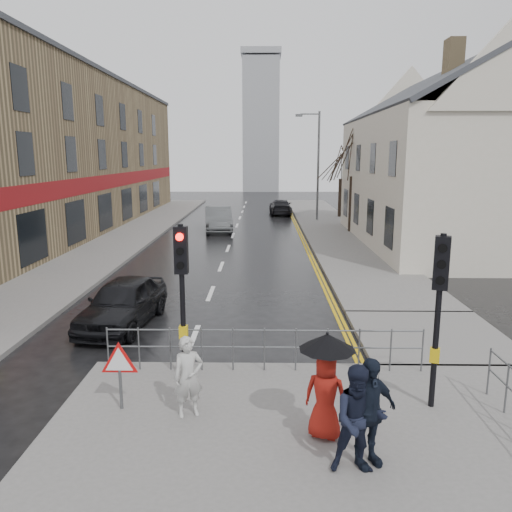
{
  "coord_description": "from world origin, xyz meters",
  "views": [
    {
      "loc": [
        1.93,
        -10.0,
        4.92
      ],
      "look_at": [
        1.69,
        5.31,
        1.84
      ],
      "focal_mm": 35.0,
      "sensor_mm": 36.0,
      "label": 1
    }
  ],
  "objects_px": {
    "pedestrian_with_umbrella": "(326,379)",
    "pedestrian_d": "(368,412)",
    "car_parked": "(123,302)",
    "car_mid": "(218,219)",
    "pedestrian_a": "(188,377)",
    "pedestrian_b": "(359,420)"
  },
  "relations": [
    {
      "from": "pedestrian_with_umbrella",
      "to": "car_parked",
      "type": "xyz_separation_m",
      "value": [
        -5.19,
        6.11,
        -0.51
      ]
    },
    {
      "from": "pedestrian_d",
      "to": "car_parked",
      "type": "bearing_deg",
      "value": 104.71
    },
    {
      "from": "pedestrian_b",
      "to": "pedestrian_with_umbrella",
      "type": "xyz_separation_m",
      "value": [
        -0.39,
        0.96,
        0.21
      ]
    },
    {
      "from": "pedestrian_with_umbrella",
      "to": "pedestrian_d",
      "type": "xyz_separation_m",
      "value": [
        0.55,
        -0.78,
        -0.19
      ]
    },
    {
      "from": "pedestrian_b",
      "to": "car_mid",
      "type": "xyz_separation_m",
      "value": [
        -4.47,
        25.92,
        -0.2
      ]
    },
    {
      "from": "pedestrian_d",
      "to": "pedestrian_with_umbrella",
      "type": "bearing_deg",
      "value": 100.16
    },
    {
      "from": "car_parked",
      "to": "pedestrian_a",
      "type": "bearing_deg",
      "value": -56.26
    },
    {
      "from": "car_parked",
      "to": "car_mid",
      "type": "relative_size",
      "value": 0.85
    },
    {
      "from": "pedestrian_with_umbrella",
      "to": "pedestrian_d",
      "type": "distance_m",
      "value": 0.97
    },
    {
      "from": "pedestrian_a",
      "to": "car_parked",
      "type": "xyz_separation_m",
      "value": [
        -2.74,
        5.42,
        -0.21
      ]
    },
    {
      "from": "pedestrian_b",
      "to": "pedestrian_with_umbrella",
      "type": "distance_m",
      "value": 1.06
    },
    {
      "from": "pedestrian_with_umbrella",
      "to": "car_parked",
      "type": "relative_size",
      "value": 0.45
    },
    {
      "from": "pedestrian_with_umbrella",
      "to": "car_mid",
      "type": "relative_size",
      "value": 0.39
    },
    {
      "from": "pedestrian_a",
      "to": "pedestrian_with_umbrella",
      "type": "xyz_separation_m",
      "value": [
        2.46,
        -0.69,
        0.3
      ]
    },
    {
      "from": "pedestrian_with_umbrella",
      "to": "pedestrian_d",
      "type": "relative_size",
      "value": 1.06
    },
    {
      "from": "pedestrian_a",
      "to": "car_mid",
      "type": "distance_m",
      "value": 24.33
    },
    {
      "from": "pedestrian_with_umbrella",
      "to": "car_mid",
      "type": "distance_m",
      "value": 25.3
    },
    {
      "from": "pedestrian_a",
      "to": "car_mid",
      "type": "relative_size",
      "value": 0.32
    },
    {
      "from": "pedestrian_with_umbrella",
      "to": "pedestrian_d",
      "type": "bearing_deg",
      "value": -54.73
    },
    {
      "from": "car_parked",
      "to": "car_mid",
      "type": "xyz_separation_m",
      "value": [
        1.11,
        18.86,
        0.1
      ]
    },
    {
      "from": "car_mid",
      "to": "pedestrian_a",
      "type": "bearing_deg",
      "value": -93.23
    },
    {
      "from": "pedestrian_a",
      "to": "pedestrian_d",
      "type": "relative_size",
      "value": 0.87
    }
  ]
}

